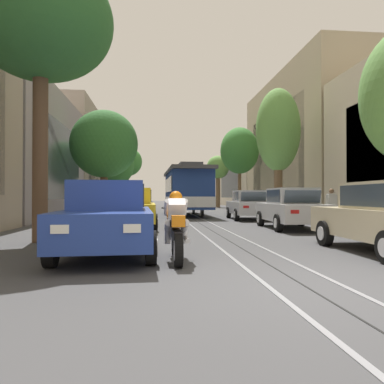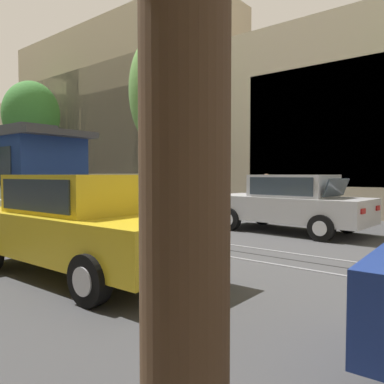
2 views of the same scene
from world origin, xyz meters
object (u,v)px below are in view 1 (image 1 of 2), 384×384
(parked_car_white_mid_left, at_px, (135,205))
(street_tree_kerb_right_mid, at_px, (240,151))
(street_tree_kerb_left_fourth, at_px, (127,162))
(pedestrian_crossing_far, at_px, (245,200))
(parked_car_blue_near_left, at_px, (108,218))
(motorcycle_with_rider, at_px, (176,228))
(parked_car_silver_second_right, at_px, (291,208))
(street_tree_kerb_left_second, at_px, (104,144))
(parked_car_yellow_second_left, at_px, (132,208))
(street_tree_kerb_right_fourth, at_px, (218,169))
(street_tree_kerb_right_second, at_px, (278,131))
(street_tree_kerb_left_near, at_px, (41,22))
(pedestrian_on_right_pavement, at_px, (331,204))
(fire_hydrant, at_px, (336,219))
(pedestrian_on_left_pavement, at_px, (293,201))
(parked_car_silver_mid_right, at_px, (248,205))
(cable_car_trolley, at_px, (187,190))
(street_tree_kerb_left_mid, at_px, (116,164))

(parked_car_white_mid_left, distance_m, street_tree_kerb_right_mid, 14.84)
(street_tree_kerb_left_fourth, bearing_deg, pedestrian_crossing_far, -40.13)
(parked_car_blue_near_left, bearing_deg, motorcycle_with_rider, -32.71)
(pedestrian_crossing_far, bearing_deg, parked_car_silver_second_right, -98.70)
(street_tree_kerb_left_second, bearing_deg, parked_car_white_mid_left, -12.81)
(parked_car_yellow_second_left, height_order, street_tree_kerb_right_fourth, street_tree_kerb_right_fourth)
(street_tree_kerb_left_fourth, relative_size, street_tree_kerb_right_fourth, 1.17)
(pedestrian_crossing_far, bearing_deg, street_tree_kerb_right_second, -95.52)
(pedestrian_crossing_far, bearing_deg, street_tree_kerb_left_near, -116.29)
(pedestrian_on_right_pavement, relative_size, fire_hydrant, 1.92)
(motorcycle_with_rider, bearing_deg, pedestrian_on_left_pavement, 60.90)
(fire_hydrant, bearing_deg, parked_car_blue_near_left, -146.32)
(parked_car_blue_near_left, bearing_deg, parked_car_white_mid_left, 90.36)
(street_tree_kerb_left_second, bearing_deg, parked_car_silver_second_right, -41.33)
(street_tree_kerb_right_second, bearing_deg, street_tree_kerb_left_near, -135.36)
(parked_car_blue_near_left, bearing_deg, street_tree_kerb_right_mid, 70.55)
(street_tree_kerb_left_fourth, bearing_deg, pedestrian_on_right_pavement, -67.74)
(street_tree_kerb_right_mid, height_order, pedestrian_on_right_pavement, street_tree_kerb_right_mid)
(pedestrian_on_left_pavement, bearing_deg, parked_car_yellow_second_left, -145.60)
(parked_car_silver_mid_right, relative_size, street_tree_kerb_right_fourth, 0.74)
(cable_car_trolley, bearing_deg, street_tree_kerb_left_fourth, 105.43)
(street_tree_kerb_right_second, xyz_separation_m, pedestrian_on_left_pavement, (0.86, 0.03, -4.03))
(street_tree_kerb_left_near, height_order, pedestrian_on_left_pavement, street_tree_kerb_left_near)
(motorcycle_with_rider, bearing_deg, street_tree_kerb_left_near, 136.89)
(parked_car_silver_second_right, relative_size, motorcycle_with_rider, 2.23)
(street_tree_kerb_right_second, bearing_deg, parked_car_white_mid_left, 179.62)
(parked_car_blue_near_left, height_order, street_tree_kerb_right_fourth, street_tree_kerb_right_fourth)
(street_tree_kerb_right_second, height_order, street_tree_kerb_right_mid, street_tree_kerb_right_second)
(parked_car_white_mid_left, relative_size, street_tree_kerb_right_second, 0.59)
(parked_car_white_mid_left, relative_size, street_tree_kerb_right_fourth, 0.74)
(parked_car_yellow_second_left, distance_m, motorcycle_with_rider, 7.54)
(parked_car_white_mid_left, distance_m, fire_hydrant, 10.79)
(street_tree_kerb_left_mid, xyz_separation_m, motorcycle_with_rider, (3.70, -25.06, -3.36))
(street_tree_kerb_left_second, bearing_deg, parked_car_yellow_second_left, -73.40)
(street_tree_kerb_left_fourth, xyz_separation_m, pedestrian_crossing_far, (11.54, -9.73, -4.27))
(parked_car_white_mid_left, height_order, parked_car_silver_mid_right, same)
(parked_car_white_mid_left, height_order, cable_car_trolley, cable_car_trolley)
(parked_car_white_mid_left, height_order, street_tree_kerb_right_second, street_tree_kerb_right_second)
(street_tree_kerb_left_near, relative_size, street_tree_kerb_right_second, 1.04)
(pedestrian_on_right_pavement, bearing_deg, parked_car_silver_second_right, -141.49)
(pedestrian_on_right_pavement, xyz_separation_m, pedestrian_crossing_far, (0.32, 17.68, 0.02))
(parked_car_yellow_second_left, bearing_deg, pedestrian_on_right_pavement, 9.41)
(parked_car_white_mid_left, height_order, street_tree_kerb_left_second, street_tree_kerb_left_second)
(street_tree_kerb_left_mid, bearing_deg, street_tree_kerb_right_second, -48.41)
(street_tree_kerb_left_fourth, relative_size, pedestrian_on_left_pavement, 4.08)
(cable_car_trolley, bearing_deg, street_tree_kerb_left_second, -147.33)
(street_tree_kerb_left_near, relative_size, street_tree_kerb_right_mid, 1.06)
(street_tree_kerb_left_near, xyz_separation_m, street_tree_kerb_left_mid, (-0.12, 21.72, -2.09))
(parked_car_silver_second_right, bearing_deg, street_tree_kerb_right_second, 75.23)
(parked_car_silver_mid_right, height_order, pedestrian_on_right_pavement, pedestrian_on_right_pavement)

